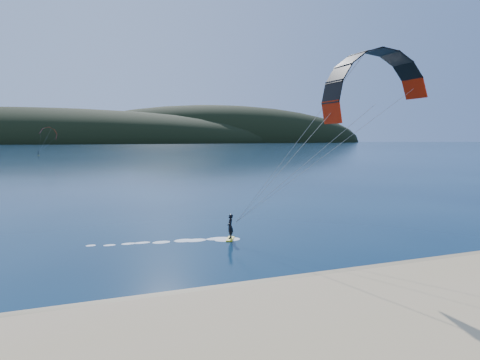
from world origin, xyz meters
The scene contains 5 objects.
ground centered at (0.00, 0.00, 0.00)m, with size 1800.00×1800.00×0.00m, color #071E36.
wet_sand centered at (0.00, 4.50, 0.05)m, with size 220.00×2.50×0.10m.
headland centered at (0.63, 745.28, 0.00)m, with size 1200.00×310.00×140.00m.
kitesurfer_near centered at (14.92, 11.36, 9.70)m, with size 24.73×6.99×14.03m.
kitesurfer_far centered at (-15.37, 193.57, 8.89)m, with size 8.96×6.37×12.03m.
Camera 1 is at (-5.18, -14.48, 7.55)m, focal length 32.03 mm.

